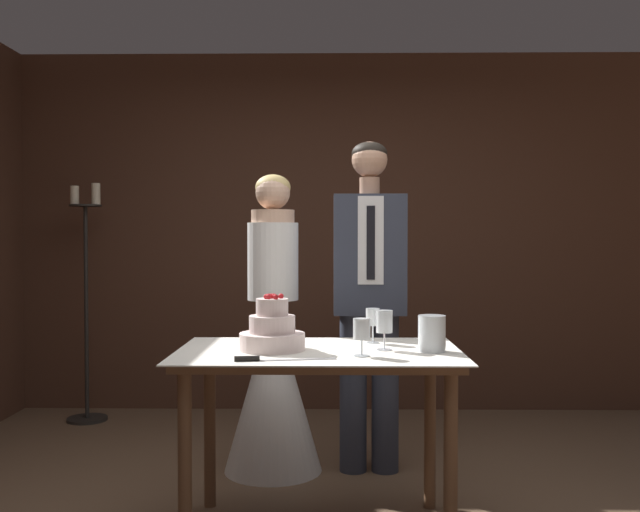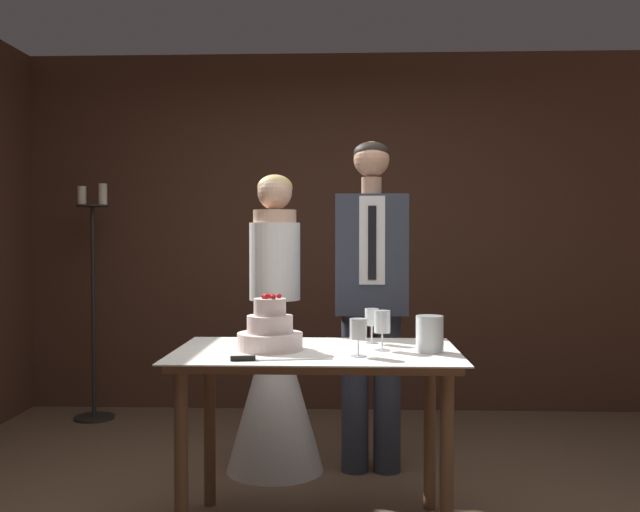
{
  "view_description": "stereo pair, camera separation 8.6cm",
  "coord_description": "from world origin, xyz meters",
  "px_view_note": "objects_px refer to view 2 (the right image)",
  "views": [
    {
      "loc": [
        0.04,
        -2.92,
        1.3
      ],
      "look_at": [
        -0.01,
        0.58,
        1.2
      ],
      "focal_mm": 40.0,
      "sensor_mm": 36.0,
      "label": 1
    },
    {
      "loc": [
        0.13,
        -2.92,
        1.3
      ],
      "look_at": [
        -0.01,
        0.58,
        1.2
      ],
      "focal_mm": 40.0,
      "sensor_mm": 36.0,
      "label": 2
    }
  ],
  "objects_px": {
    "cake_table": "(316,374)",
    "cake_knife": "(261,359)",
    "hurricane_candle": "(430,335)",
    "bride": "(275,363)",
    "wine_glass_far": "(372,318)",
    "wine_glass_middle": "(382,324)",
    "tiered_cake": "(270,331)",
    "wine_glass_near": "(358,331)",
    "groom": "(371,291)",
    "candle_stand": "(93,309)"
  },
  "relations": [
    {
      "from": "wine_glass_middle",
      "to": "candle_stand",
      "type": "xyz_separation_m",
      "value": [
        -1.95,
        1.87,
        -0.13
      ]
    },
    {
      "from": "hurricane_candle",
      "to": "candle_stand",
      "type": "relative_size",
      "value": 0.09
    },
    {
      "from": "cake_table",
      "to": "groom",
      "type": "distance_m",
      "value": 0.91
    },
    {
      "from": "wine_glass_near",
      "to": "candle_stand",
      "type": "relative_size",
      "value": 0.09
    },
    {
      "from": "hurricane_candle",
      "to": "bride",
      "type": "bearing_deg",
      "value": 131.22
    },
    {
      "from": "wine_glass_near",
      "to": "wine_glass_middle",
      "type": "distance_m",
      "value": 0.19
    },
    {
      "from": "cake_table",
      "to": "cake_knife",
      "type": "bearing_deg",
      "value": -127.04
    },
    {
      "from": "wine_glass_middle",
      "to": "wine_glass_far",
      "type": "height_order",
      "value": "wine_glass_middle"
    },
    {
      "from": "tiered_cake",
      "to": "hurricane_candle",
      "type": "xyz_separation_m",
      "value": [
        0.69,
        -0.03,
        -0.01
      ]
    },
    {
      "from": "cake_knife",
      "to": "wine_glass_far",
      "type": "relative_size",
      "value": 2.51
    },
    {
      "from": "cake_table",
      "to": "cake_knife",
      "type": "relative_size",
      "value": 3.04
    },
    {
      "from": "cake_knife",
      "to": "candle_stand",
      "type": "height_order",
      "value": "candle_stand"
    },
    {
      "from": "tiered_cake",
      "to": "groom",
      "type": "xyz_separation_m",
      "value": [
        0.47,
        0.83,
        0.12
      ]
    },
    {
      "from": "cake_table",
      "to": "candle_stand",
      "type": "bearing_deg",
      "value": 131.62
    },
    {
      "from": "cake_table",
      "to": "hurricane_candle",
      "type": "bearing_deg",
      "value": -4.51
    },
    {
      "from": "cake_knife",
      "to": "wine_glass_far",
      "type": "bearing_deg",
      "value": 37.13
    },
    {
      "from": "wine_glass_middle",
      "to": "wine_glass_far",
      "type": "distance_m",
      "value": 0.21
    },
    {
      "from": "cake_table",
      "to": "wine_glass_middle",
      "type": "xyz_separation_m",
      "value": [
        0.29,
        -0.0,
        0.22
      ]
    },
    {
      "from": "tiered_cake",
      "to": "groom",
      "type": "relative_size",
      "value": 0.16
    },
    {
      "from": "cake_table",
      "to": "wine_glass_near",
      "type": "distance_m",
      "value": 0.32
    },
    {
      "from": "hurricane_candle",
      "to": "groom",
      "type": "bearing_deg",
      "value": 104.48
    },
    {
      "from": "wine_glass_far",
      "to": "hurricane_candle",
      "type": "distance_m",
      "value": 0.34
    },
    {
      "from": "cake_knife",
      "to": "wine_glass_near",
      "type": "distance_m",
      "value": 0.42
    },
    {
      "from": "tiered_cake",
      "to": "bride",
      "type": "bearing_deg",
      "value": 94.37
    },
    {
      "from": "cake_table",
      "to": "wine_glass_middle",
      "type": "relative_size",
      "value": 7.1
    },
    {
      "from": "wine_glass_far",
      "to": "groom",
      "type": "distance_m",
      "value": 0.62
    },
    {
      "from": "wine_glass_middle",
      "to": "hurricane_candle",
      "type": "height_order",
      "value": "wine_glass_middle"
    },
    {
      "from": "tiered_cake",
      "to": "bride",
      "type": "distance_m",
      "value": 0.88
    },
    {
      "from": "wine_glass_middle",
      "to": "groom",
      "type": "height_order",
      "value": "groom"
    },
    {
      "from": "tiered_cake",
      "to": "wine_glass_far",
      "type": "distance_m",
      "value": 0.5
    },
    {
      "from": "cake_table",
      "to": "hurricane_candle",
      "type": "xyz_separation_m",
      "value": [
        0.49,
        -0.04,
        0.18
      ]
    },
    {
      "from": "cake_knife",
      "to": "wine_glass_near",
      "type": "relative_size",
      "value": 2.59
    },
    {
      "from": "wine_glass_near",
      "to": "candle_stand",
      "type": "distance_m",
      "value": 2.75
    },
    {
      "from": "cake_knife",
      "to": "hurricane_candle",
      "type": "relative_size",
      "value": 2.6
    },
    {
      "from": "wine_glass_middle",
      "to": "cake_table",
      "type": "bearing_deg",
      "value": 179.97
    },
    {
      "from": "cake_table",
      "to": "wine_glass_far",
      "type": "relative_size",
      "value": 7.62
    },
    {
      "from": "cake_table",
      "to": "wine_glass_near",
      "type": "bearing_deg",
      "value": -41.63
    },
    {
      "from": "hurricane_candle",
      "to": "wine_glass_middle",
      "type": "bearing_deg",
      "value": 169.21
    },
    {
      "from": "bride",
      "to": "wine_glass_far",
      "type": "bearing_deg",
      "value": -50.12
    },
    {
      "from": "wine_glass_far",
      "to": "candle_stand",
      "type": "distance_m",
      "value": 2.54
    },
    {
      "from": "tiered_cake",
      "to": "wine_glass_middle",
      "type": "distance_m",
      "value": 0.49
    },
    {
      "from": "wine_glass_near",
      "to": "wine_glass_middle",
      "type": "height_order",
      "value": "wine_glass_middle"
    },
    {
      "from": "wine_glass_far",
      "to": "wine_glass_near",
      "type": "bearing_deg",
      "value": -100.41
    },
    {
      "from": "cake_table",
      "to": "cake_knife",
      "type": "distance_m",
      "value": 0.36
    },
    {
      "from": "tiered_cake",
      "to": "wine_glass_near",
      "type": "bearing_deg",
      "value": -22.06
    },
    {
      "from": "wine_glass_middle",
      "to": "bride",
      "type": "height_order",
      "value": "bride"
    },
    {
      "from": "wine_glass_near",
      "to": "bride",
      "type": "distance_m",
      "value": 1.12
    },
    {
      "from": "wine_glass_far",
      "to": "candle_stand",
      "type": "xyz_separation_m",
      "value": [
        -1.91,
        1.67,
        -0.13
      ]
    },
    {
      "from": "cake_table",
      "to": "bride",
      "type": "bearing_deg",
      "value": 107.93
    },
    {
      "from": "groom",
      "to": "bride",
      "type": "bearing_deg",
      "value": 179.94
    }
  ]
}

